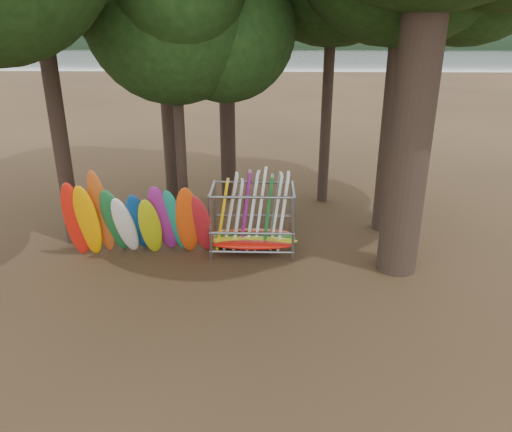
{
  "coord_description": "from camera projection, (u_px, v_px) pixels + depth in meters",
  "views": [
    {
      "loc": [
        1.14,
        -13.21,
        7.31
      ],
      "look_at": [
        0.73,
        1.5,
        1.4
      ],
      "focal_mm": 35.0,
      "sensor_mm": 36.0,
      "label": 1
    }
  ],
  "objects": [
    {
      "name": "kayak_row",
      "position": [
        141.0,
        222.0,
        15.68
      ],
      "size": [
        4.77,
        2.0,
        3.22
      ],
      "color": "red",
      "rests_on": "ground"
    },
    {
      "name": "storage_rack",
      "position": [
        253.0,
        222.0,
        16.37
      ],
      "size": [
        3.0,
        1.52,
        2.78
      ],
      "color": "slate",
      "rests_on": "ground"
    },
    {
      "name": "ground",
      "position": [
        230.0,
        277.0,
        15.0
      ],
      "size": [
        120.0,
        120.0,
        0.0
      ],
      "primitive_type": "plane",
      "color": "#47331E",
      "rests_on": "ground"
    },
    {
      "name": "far_shore",
      "position": [
        266.0,
        41.0,
        116.3
      ],
      "size": [
        160.0,
        4.0,
        4.0
      ],
      "primitive_type": "cube",
      "color": "black",
      "rests_on": "ground"
    },
    {
      "name": "oak_5",
      "position": [
        173.0,
        13.0,
        15.37
      ],
      "size": [
        6.41,
        6.41,
        10.19
      ],
      "color": "black",
      "rests_on": "ground"
    },
    {
      "name": "lake",
      "position": [
        262.0,
        72.0,
        70.66
      ],
      "size": [
        160.0,
        160.0,
        0.0
      ],
      "primitive_type": "plane",
      "color": "gray",
      "rests_on": "ground"
    }
  ]
}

